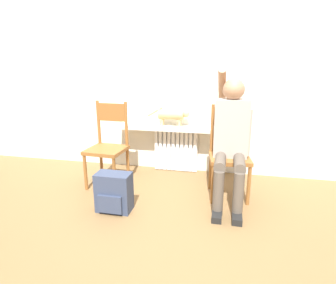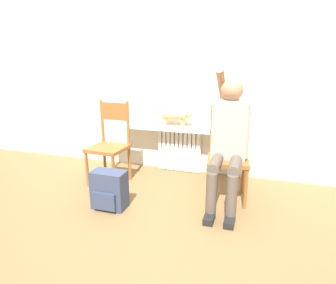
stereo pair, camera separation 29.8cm
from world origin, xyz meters
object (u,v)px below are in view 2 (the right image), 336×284
Objects in this scene: chair_right at (228,154)px; person at (229,137)px; backpack at (109,190)px; chair_left at (110,143)px; cat at (176,115)px.

chair_right is 0.24m from person.
person is at bearing 23.86° from backpack.
chair_left is 0.88m from cat.
chair_left is at bearing 117.15° from backpack.
chair_right is at bearing 29.06° from backpack.
cat is 1.44× the size of backpack.
cat is at bearing 72.49° from backpack.
person is at bearing -94.11° from chair_right.
backpack is (-0.35, -1.12, -0.58)m from cat.
chair_left is 1.77× the size of cat.
person is 1.28m from backpack.
chair_right is 0.71× the size of person.
cat is (-0.71, 0.52, 0.28)m from chair_right.
person is at bearing -1.00° from chair_left.
person reaches higher than backpack.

